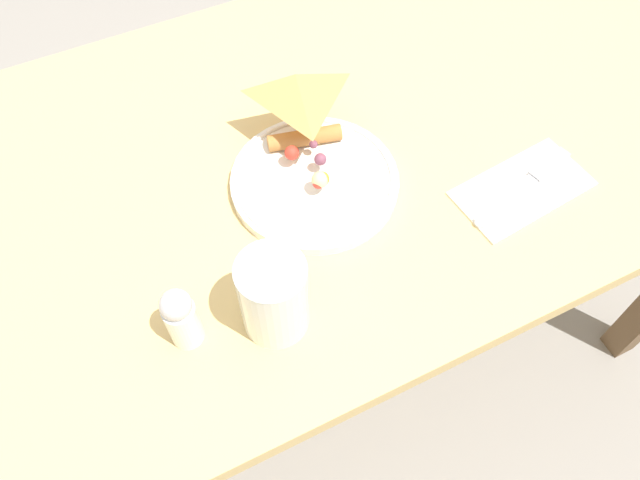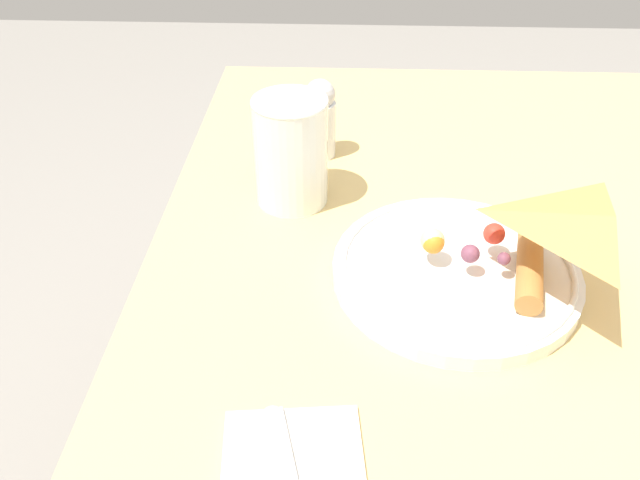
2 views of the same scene
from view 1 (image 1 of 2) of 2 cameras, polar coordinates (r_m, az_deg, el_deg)
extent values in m
plane|color=gray|center=(1.55, 2.09, -8.20)|extent=(6.00, 6.00, 0.00)
cube|color=#DBB770|center=(0.96, 3.37, 9.27)|extent=(1.25, 0.74, 0.03)
cube|color=brown|center=(1.66, 15.68, 14.75)|extent=(0.06, 0.06, 0.68)
cube|color=brown|center=(1.40, -25.63, -0.26)|extent=(0.06, 0.06, 0.68)
cylinder|color=white|center=(0.88, -0.49, 5.35)|extent=(0.24, 0.24, 0.02)
torus|color=white|center=(0.87, -0.50, 5.74)|extent=(0.22, 0.22, 0.01)
pyramid|color=tan|center=(0.87, -0.61, 6.48)|extent=(0.14, 0.14, 0.02)
cylinder|color=#B77A3D|center=(0.90, -1.40, 9.29)|extent=(0.11, 0.05, 0.02)
sphere|color=#7A4256|center=(0.88, -0.61, 8.74)|extent=(0.01, 0.01, 0.01)
sphere|color=red|center=(0.87, -2.59, 7.96)|extent=(0.02, 0.02, 0.02)
sphere|color=orange|center=(0.84, 0.15, 5.60)|extent=(0.02, 0.02, 0.02)
sphere|color=#EFDB93|center=(0.84, 0.00, 5.53)|extent=(0.02, 0.02, 0.02)
sphere|color=red|center=(0.83, -0.14, 5.24)|extent=(0.02, 0.02, 0.02)
sphere|color=#7A4256|center=(0.86, 0.03, 7.39)|extent=(0.02, 0.02, 0.02)
cylinder|color=white|center=(0.72, -4.27, -5.16)|extent=(0.08, 0.08, 0.12)
cylinder|color=white|center=(0.73, -4.21, -5.65)|extent=(0.07, 0.07, 0.09)
torus|color=white|center=(0.67, -4.59, -2.80)|extent=(0.08, 0.08, 0.00)
cube|color=white|center=(0.92, 18.01, 4.49)|extent=(0.20, 0.12, 0.00)
cube|color=#B2B2B7|center=(0.96, 20.25, 6.48)|extent=(0.07, 0.04, 0.01)
cube|color=silver|center=(0.90, 16.68, 3.47)|extent=(0.12, 0.05, 0.00)
ellipsoid|color=silver|center=(0.87, 14.52, 1.66)|extent=(0.02, 0.02, 0.00)
cylinder|color=white|center=(0.75, -12.39, -7.43)|extent=(0.04, 0.04, 0.07)
sphere|color=silver|center=(0.71, -13.07, -5.81)|extent=(0.04, 0.04, 0.04)
camera|label=2|loc=(0.85, 37.07, 26.65)|focal=35.00mm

